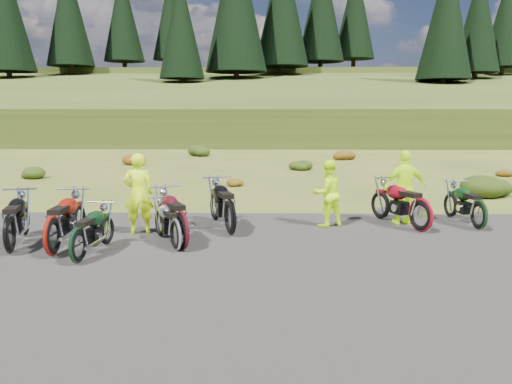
{
  "coord_description": "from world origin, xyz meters",
  "views": [
    {
      "loc": [
        0.87,
        -9.56,
        2.83
      ],
      "look_at": [
        0.65,
        1.41,
        1.05
      ],
      "focal_mm": 35.0,
      "sensor_mm": 36.0,
      "label": 1
    }
  ],
  "objects_px": {
    "motorcycle_0": "(11,254)",
    "motorcycle_7": "(478,230)",
    "motorcycle_3": "(176,252)",
    "person_middle": "(138,195)"
  },
  "relations": [
    {
      "from": "motorcycle_0",
      "to": "motorcycle_7",
      "type": "relative_size",
      "value": 1.09
    },
    {
      "from": "motorcycle_3",
      "to": "person_middle",
      "type": "relative_size",
      "value": 1.0
    },
    {
      "from": "motorcycle_0",
      "to": "motorcycle_3",
      "type": "height_order",
      "value": "motorcycle_0"
    },
    {
      "from": "motorcycle_3",
      "to": "motorcycle_7",
      "type": "distance_m",
      "value": 7.19
    },
    {
      "from": "motorcycle_3",
      "to": "motorcycle_7",
      "type": "bearing_deg",
      "value": -100.86
    },
    {
      "from": "motorcycle_3",
      "to": "motorcycle_7",
      "type": "xyz_separation_m",
      "value": [
        6.92,
        1.96,
        0.0
      ]
    },
    {
      "from": "motorcycle_0",
      "to": "person_middle",
      "type": "distance_m",
      "value": 2.9
    },
    {
      "from": "motorcycle_3",
      "to": "motorcycle_7",
      "type": "height_order",
      "value": "motorcycle_7"
    },
    {
      "from": "motorcycle_7",
      "to": "person_middle",
      "type": "bearing_deg",
      "value": 86.04
    },
    {
      "from": "motorcycle_0",
      "to": "motorcycle_7",
      "type": "xyz_separation_m",
      "value": [
        10.19,
        2.23,
        0.0
      ]
    }
  ]
}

